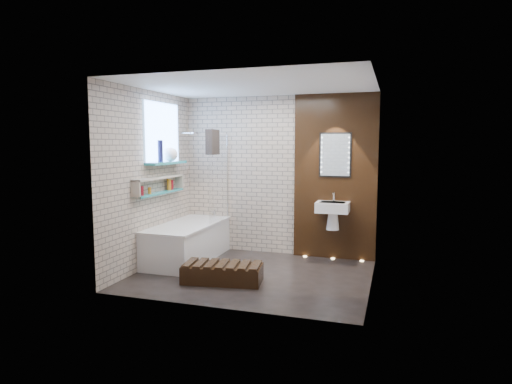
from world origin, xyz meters
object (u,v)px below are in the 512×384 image
(led_mirror, at_px, (335,155))
(bathtub, at_px, (188,242))
(washbasin, at_px, (333,211))
(bath_screen, at_px, (219,178))
(walnut_step, at_px, (222,274))

(led_mirror, bearing_deg, bathtub, -160.22)
(bathtub, bearing_deg, washbasin, 16.01)
(bath_screen, relative_size, led_mirror, 2.00)
(bath_screen, height_order, washbasin, bath_screen)
(led_mirror, height_order, walnut_step, led_mirror)
(led_mirror, bearing_deg, bath_screen, -169.34)
(bathtub, relative_size, walnut_step, 1.68)
(bathtub, xyz_separation_m, walnut_step, (0.95, -0.88, -0.18))
(bath_screen, distance_m, washbasin, 1.89)
(bathtub, xyz_separation_m, washbasin, (2.17, 0.62, 0.50))
(bath_screen, relative_size, walnut_step, 1.35)
(bath_screen, relative_size, washbasin, 2.41)
(bathtub, distance_m, led_mirror, 2.68)
(bathtub, bearing_deg, walnut_step, -43.00)
(washbasin, bearing_deg, bath_screen, -174.22)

